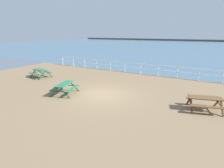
{
  "coord_description": "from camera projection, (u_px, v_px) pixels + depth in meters",
  "views": [
    {
      "loc": [
        6.41,
        -10.1,
        4.31
      ],
      "look_at": [
        0.59,
        0.29,
        0.8
      ],
      "focal_mm": 28.0,
      "sensor_mm": 36.0,
      "label": 1
    }
  ],
  "objects": [
    {
      "name": "sea_band",
      "position": [
        189.0,
        46.0,
        56.83
      ],
      "size": [
        142.0,
        90.0,
        0.01
      ],
      "primitive_type": "cube",
      "color": "#476B84",
      "rests_on": "ground"
    },
    {
      "name": "seaward_railing",
      "position": [
        141.0,
        67.0,
        18.95
      ],
      "size": [
        23.07,
        0.07,
        1.08
      ],
      "color": "white",
      "rests_on": "ground"
    },
    {
      "name": "picnic_table_far_left",
      "position": [
        41.0,
        71.0,
        17.43
      ],
      "size": [
        1.98,
        1.75,
        0.8
      ],
      "rotation": [
        0.0,
        0.0,
        -0.13
      ],
      "color": "#286B47",
      "rests_on": "ground"
    },
    {
      "name": "distant_shoreline",
      "position": [
        199.0,
        41.0,
        92.82
      ],
      "size": [
        142.0,
        6.0,
        1.8
      ],
      "primitive_type": "cube",
      "color": "#4C4C47",
      "rests_on": "ground"
    },
    {
      "name": "ground_plane",
      "position": [
        103.0,
        96.0,
        12.7
      ],
      "size": [
        30.0,
        24.0,
        0.2
      ],
      "primitive_type": "cube",
      "color": "#846B4C"
    },
    {
      "name": "picnic_table_near_left",
      "position": [
        65.0,
        86.0,
        12.65
      ],
      "size": [
        1.95,
        2.15,
        0.8
      ],
      "rotation": [
        0.0,
        0.0,
        1.86
      ],
      "color": "#286B47",
      "rests_on": "ground"
    },
    {
      "name": "picnic_table_near_right",
      "position": [
        205.0,
        100.0,
        9.98
      ],
      "size": [
        2.15,
        1.95,
        0.8
      ],
      "rotation": [
        0.0,
        0.0,
        0.29
      ],
      "color": "brown",
      "rests_on": "ground"
    }
  ]
}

